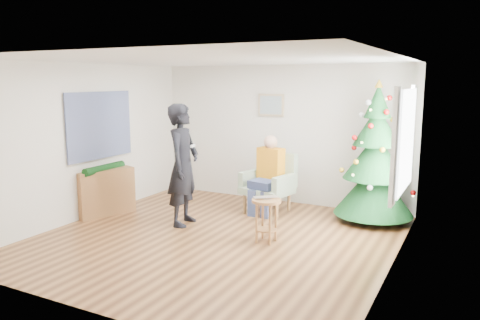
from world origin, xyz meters
The scene contains 19 objects.
floor centered at (0.00, 0.00, 0.00)m, with size 5.00×5.00×0.00m, color brown.
ceiling centered at (0.00, 0.00, 2.60)m, with size 5.00×5.00×0.00m, color white.
wall_back centered at (0.00, 2.50, 1.30)m, with size 5.00×5.00×0.00m, color silver.
wall_front centered at (0.00, -2.50, 1.30)m, with size 5.00×5.00×0.00m, color silver.
wall_left centered at (-2.50, 0.00, 1.30)m, with size 5.00×5.00×0.00m, color silver.
wall_right centered at (2.50, 0.00, 1.30)m, with size 5.00×5.00×0.00m, color silver.
window_panel centered at (2.47, 1.00, 1.50)m, with size 0.04×1.30×1.40m, color white.
curtains centered at (2.44, 1.00, 1.50)m, with size 0.05×1.75×1.50m.
christmas_tree centered at (1.88, 1.98, 1.05)m, with size 1.29×1.29×2.34m.
stool centered at (0.72, 0.22, 0.32)m, with size 0.42×0.42×0.63m.
laptop centered at (0.72, 0.22, 0.65)m, with size 0.35×0.22×0.03m, color silver.
armchair centered at (0.12, 1.70, 0.39)m, with size 0.94×0.90×1.04m.
seated_person centered at (0.10, 1.64, 0.71)m, with size 0.53×0.71×1.36m.
standing_man centered at (-0.82, 0.39, 0.98)m, with size 0.71×0.47×1.96m, color black.
game_controller centered at (-0.61, 0.36, 1.30)m, with size 0.04×0.13×0.04m, color white.
console centered at (-2.33, 0.21, 0.40)m, with size 0.30×1.00×0.80m, color brown.
garland centered at (-2.33, 0.21, 0.82)m, with size 0.14×0.14×0.90m, color black.
tapestry centered at (-2.46, 0.30, 1.55)m, with size 0.03×1.50×1.15m, color black.
framed_picture centered at (-0.20, 2.46, 1.85)m, with size 0.52×0.05×0.42m.
Camera 1 is at (3.37, -5.72, 2.32)m, focal length 35.00 mm.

